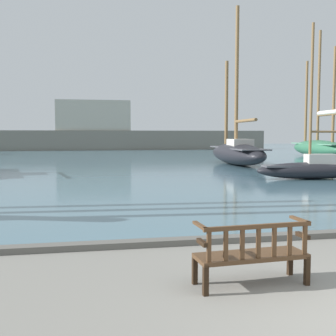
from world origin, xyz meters
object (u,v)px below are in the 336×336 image
(sailboat_nearest_port, at_px, (318,146))
(sailboat_far_port, at_px, (237,151))
(sailboat_outer_port, at_px, (313,168))
(park_bench, at_px, (252,253))

(sailboat_nearest_port, height_order, sailboat_far_port, sailboat_nearest_port)
(sailboat_outer_port, xyz_separation_m, sailboat_nearest_port, (10.84, 17.87, 0.52))
(park_bench, xyz_separation_m, sailboat_outer_port, (7.99, 12.27, 0.12))
(sailboat_far_port, bearing_deg, park_bench, -109.67)
(sailboat_outer_port, relative_size, sailboat_nearest_port, 0.61)
(sailboat_nearest_port, bearing_deg, sailboat_outer_port, -121.23)
(sailboat_outer_port, bearing_deg, sailboat_nearest_port, 58.77)
(park_bench, relative_size, sailboat_nearest_port, 0.14)
(park_bench, xyz_separation_m, sailboat_nearest_port, (18.83, 30.14, 0.64))
(park_bench, height_order, sailboat_nearest_port, sailboat_nearest_port)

